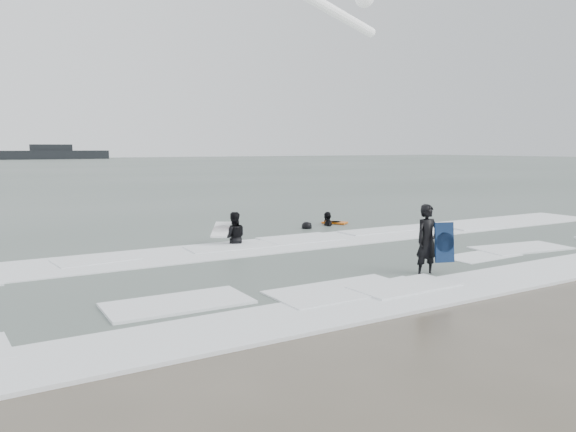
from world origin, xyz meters
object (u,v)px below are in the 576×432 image
surfer_wading (234,246)px  surfer_right_far (307,230)px  vessel_horizon (51,154)px  surfer_centre (426,276)px  surfer_right_near (327,227)px

surfer_wading → surfer_right_far: (3.83, 1.75, 0.00)m
surfer_right_far → vessel_horizon: (9.18, 136.94, 1.40)m
surfer_wading → surfer_right_far: 4.21m
surfer_right_far → vessel_horizon: vessel_horizon is taller
vessel_horizon → surfer_wading: bearing=-95.4°
surfer_centre → surfer_right_far: size_ratio=1.21×
surfer_wading → vessel_horizon: size_ratio=0.06×
surfer_right_far → vessel_horizon: bearing=-101.5°
surfer_wading → vessel_horizon: (13.01, 138.69, 1.40)m
surfer_centre → surfer_right_far: 8.07m
surfer_centre → surfer_wading: size_ratio=1.08×
surfer_wading → surfer_right_far: surfer_wading is taller
vessel_horizon → surfer_right_far: bearing=-93.8°
surfer_right_near → surfer_right_far: (-1.18, -0.35, 0.00)m
surfer_right_near → surfer_right_far: surfer_right_near is taller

